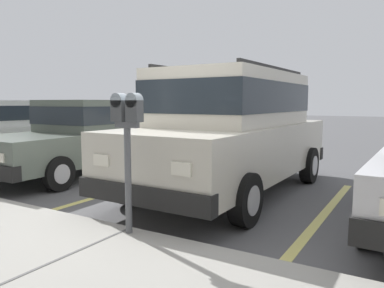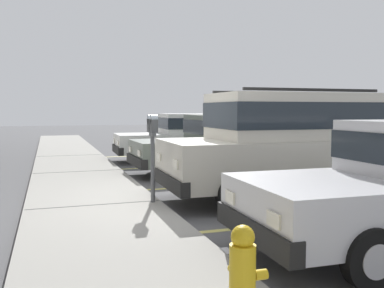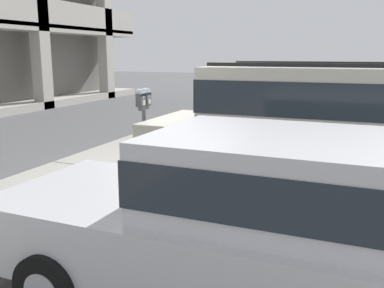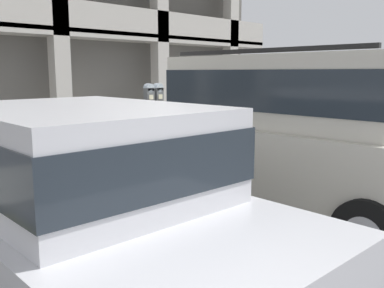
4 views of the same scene
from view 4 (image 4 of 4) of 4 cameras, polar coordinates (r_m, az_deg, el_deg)
ground_plane at (r=7.24m, az=-2.68°, el=-5.03°), size 80.00×80.00×0.10m
sidewalk at (r=8.20m, az=-8.78°, el=-2.60°), size 40.00×2.20×0.12m
parking_stall_lines at (r=7.60m, az=13.86°, el=-4.20°), size 13.25×4.80×0.01m
silver_suv at (r=5.52m, az=13.04°, el=2.18°), size 2.07×4.81×2.03m
red_sedan at (r=3.45m, az=-16.05°, el=-6.89°), size 1.92×4.52×1.54m
parking_meter_near at (r=7.24m, az=-5.11°, el=5.09°), size 0.35×0.12×1.47m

